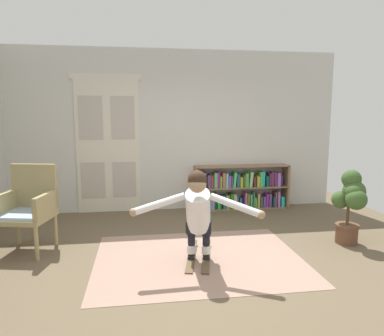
% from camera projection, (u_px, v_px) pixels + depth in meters
% --- Properties ---
extents(ground_plane, '(7.20, 7.20, 0.00)m').
position_uv_depth(ground_plane, '(199.00, 264.00, 4.19)').
color(ground_plane, brown).
extents(back_wall, '(6.00, 0.10, 2.90)m').
position_uv_depth(back_wall, '(176.00, 131.00, 6.52)').
color(back_wall, silver).
rests_on(back_wall, ground).
extents(double_door, '(1.22, 0.05, 2.45)m').
position_uv_depth(double_door, '(108.00, 144.00, 6.32)').
color(double_door, beige).
rests_on(double_door, ground).
extents(rug, '(2.49, 1.93, 0.01)m').
position_uv_depth(rug, '(199.00, 259.00, 4.34)').
color(rug, '#9E7D6B').
rests_on(rug, ground).
extents(bookshelf, '(1.77, 0.30, 0.82)m').
position_uv_depth(bookshelf, '(240.00, 189.00, 6.64)').
color(bookshelf, '#89684B').
rests_on(bookshelf, ground).
extents(wicker_chair, '(0.71, 0.71, 1.10)m').
position_uv_depth(wicker_chair, '(28.00, 206.00, 4.58)').
color(wicker_chair, '#9C8D5D').
rests_on(wicker_chair, ground).
extents(potted_plant, '(0.38, 0.50, 1.01)m').
position_uv_depth(potted_plant, '(351.00, 202.00, 4.79)').
color(potted_plant, brown).
rests_on(potted_plant, ground).
extents(skis_pair, '(0.46, 0.94, 0.07)m').
position_uv_depth(skis_pair, '(199.00, 256.00, 4.37)').
color(skis_pair, brown).
rests_on(skis_pair, rug).
extents(person_skier, '(1.42, 0.82, 1.07)m').
position_uv_depth(person_skier, '(198.00, 210.00, 4.05)').
color(person_skier, white).
rests_on(person_skier, skis_pair).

